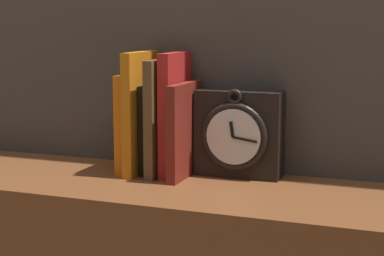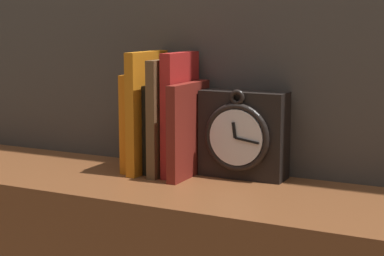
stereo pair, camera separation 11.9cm
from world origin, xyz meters
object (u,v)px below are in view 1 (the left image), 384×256
object	(u,v)px
clock	(239,134)
book_slot1_orange	(141,113)
book_slot0_orange	(133,123)
book_slot4_red	(175,114)
book_slot3_brown	(162,117)
book_slot5_maroon	(185,130)
book_slot2_black	(154,128)

from	to	relation	value
clock	book_slot1_orange	distance (m)	0.20
book_slot0_orange	book_slot4_red	distance (m)	0.10
book_slot3_brown	clock	bearing A→B (deg)	12.51
book_slot0_orange	book_slot5_maroon	xyz separation A→B (m)	(0.12, -0.01, -0.01)
book_slot1_orange	book_slot4_red	xyz separation A→B (m)	(0.07, 0.01, -0.00)
book_slot1_orange	book_slot2_black	bearing A→B (deg)	32.60
book_slot1_orange	book_slot2_black	world-z (taller)	book_slot1_orange
book_slot2_black	book_slot3_brown	bearing A→B (deg)	-30.30
book_slot1_orange	book_slot2_black	size ratio (longest dim) A/B	1.37
book_slot4_red	clock	bearing A→B (deg)	12.42
clock	book_slot3_brown	bearing A→B (deg)	-167.49
book_slot0_orange	book_slot4_red	xyz separation A→B (m)	(0.09, -0.00, 0.02)
book_slot2_black	book_slot5_maroon	distance (m)	0.08
book_slot2_black	book_slot4_red	bearing A→B (deg)	-8.27
clock	book_slot3_brown	world-z (taller)	book_slot3_brown
book_slot2_black	book_slot4_red	xyz separation A→B (m)	(0.05, -0.01, 0.03)
clock	book_slot5_maroon	size ratio (longest dim) A/B	0.95
book_slot4_red	book_slot0_orange	bearing A→B (deg)	178.99
book_slot0_orange	book_slot1_orange	xyz separation A→B (m)	(0.02, -0.01, 0.02)
book_slot4_red	book_slot5_maroon	size ratio (longest dim) A/B	1.31
book_slot3_brown	book_slot4_red	distance (m)	0.03
clock	book_slot2_black	world-z (taller)	book_slot2_black
clock	book_slot5_maroon	distance (m)	0.11
clock	book_slot1_orange	bearing A→B (deg)	-169.98
book_slot2_black	book_slot3_brown	distance (m)	0.04
book_slot1_orange	book_slot3_brown	bearing A→B (deg)	1.48
clock	book_slot0_orange	bearing A→B (deg)	-173.29
book_slot0_orange	book_slot3_brown	distance (m)	0.07
book_slot0_orange	book_slot4_red	bearing A→B (deg)	-1.01
clock	book_slot3_brown	xyz separation A→B (m)	(-0.15, -0.03, 0.03)
book_slot2_black	book_slot4_red	size ratio (longest dim) A/B	0.73
book_slot1_orange	book_slot3_brown	size ratio (longest dim) A/B	1.06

